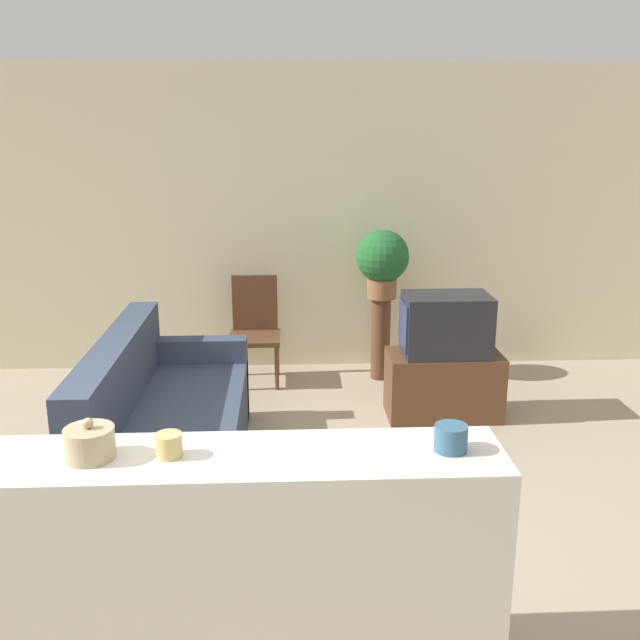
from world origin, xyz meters
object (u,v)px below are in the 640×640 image
(television, at_px, (445,325))
(wooden_chair, at_px, (255,326))
(potted_plant, at_px, (382,260))
(decorative_bowl, at_px, (90,443))
(couch, at_px, (165,429))

(television, relative_size, wooden_chair, 0.71)
(potted_plant, bearing_deg, decorative_bowl, -114.22)
(couch, bearing_deg, potted_plant, 47.76)
(television, bearing_deg, decorative_bowl, -126.55)
(wooden_chair, height_order, decorative_bowl, decorative_bowl)
(couch, relative_size, potted_plant, 3.29)
(potted_plant, bearing_deg, television, -67.12)
(couch, bearing_deg, wooden_chair, 74.41)
(potted_plant, height_order, decorative_bowl, potted_plant)
(couch, bearing_deg, television, 24.35)
(wooden_chair, height_order, potted_plant, potted_plant)
(couch, height_order, television, television)
(decorative_bowl, bearing_deg, couch, 91.16)
(couch, distance_m, decorative_bowl, 1.86)
(television, height_order, wooden_chair, television)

